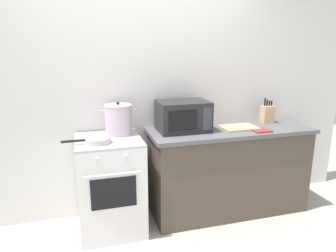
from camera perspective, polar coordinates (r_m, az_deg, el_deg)
name	(u,v)px	position (r m, az deg, el deg)	size (l,w,h in m)	color
back_wall	(166,94)	(3.31, -0.45, 5.83)	(4.40, 0.10, 2.50)	silver
lower_cabinet_right	(229,172)	(3.42, 11.02, -8.25)	(1.64, 0.56, 0.88)	#4C4238
countertop_right	(231,130)	(3.28, 11.40, -0.80)	(1.70, 0.60, 0.04)	#59595E
stove	(111,185)	(3.07, -10.47, -10.55)	(0.60, 0.64, 0.92)	white
stock_pot	(118,119)	(3.01, -9.05, 1.19)	(0.35, 0.26, 0.32)	silver
frying_pan	(97,140)	(2.79, -12.85, -2.56)	(0.42, 0.22, 0.05)	silver
microwave	(183,116)	(3.09, 2.75, 1.82)	(0.50, 0.37, 0.30)	#232326
cutting_board	(239,128)	(3.29, 12.79, -0.28)	(0.36, 0.26, 0.02)	tan
knife_block	(267,114)	(3.60, 17.72, 2.10)	(0.13, 0.10, 0.28)	tan
oven_mitt	(261,130)	(3.24, 16.73, -0.79)	(0.18, 0.14, 0.02)	#993333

